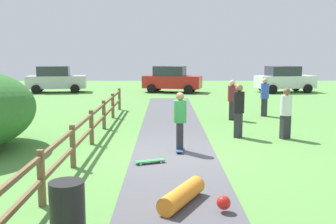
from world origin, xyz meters
name	(u,v)px	position (x,y,z in m)	size (l,w,h in m)	color
ground_plane	(174,154)	(0.00, 0.00, 0.00)	(60.00, 60.00, 0.00)	#568E42
asphalt_path	(174,154)	(0.00, 0.00, 0.01)	(2.40, 28.00, 0.02)	#515156
wooden_fence	(83,132)	(-2.60, 0.00, 0.67)	(0.12, 18.12, 1.10)	brown
trash_bin	(67,209)	(-1.80, -5.12, 0.45)	(0.56, 0.56, 0.90)	black
skater_riding	(180,119)	(0.18, 0.29, 0.99)	(0.40, 0.81, 1.75)	#265999
skater_fallen	(186,196)	(0.14, -3.87, 0.20)	(1.36, 1.43, 0.36)	orange
skateboard_loose	(150,161)	(-0.66, -1.01, 0.09)	(0.82, 0.47, 0.08)	#338C4C
bystander_white	(286,111)	(3.82, 2.06, 0.95)	(0.50, 0.50, 1.72)	#2D2D33
bystander_maroon	(232,98)	(2.64, 5.90, 0.96)	(0.48, 0.48, 1.73)	#2D2D33
bystander_blue	(265,95)	(4.30, 6.90, 0.97)	(0.52, 0.52, 1.75)	#2D2D33
bystander_black	(239,108)	(2.26, 2.30, 1.02)	(0.52, 0.52, 1.84)	#2D2D33
parked_car_red	(172,79)	(0.22, 18.01, 0.96)	(4.48, 2.73, 1.92)	red
parked_car_silver	(56,79)	(-8.28, 17.99, 0.96)	(4.40, 2.46, 1.92)	#B7B7BC
parked_car_white	(284,79)	(8.52, 17.99, 0.96)	(4.43, 2.53, 1.92)	silver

